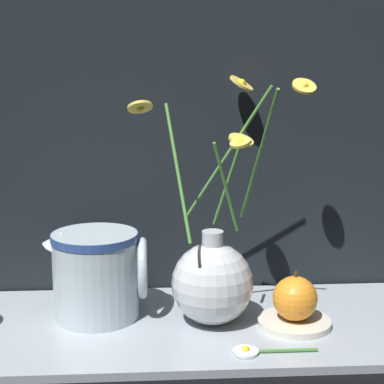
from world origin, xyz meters
TOP-DOWN VIEW (x-y plane):
  - ground_plane at (0.00, 0.00)m, footprint 6.00×6.00m
  - shelf at (0.00, 0.00)m, footprint 0.82×0.31m
  - vase_with_flowers at (0.05, 0.00)m, footprint 0.28×0.22m
  - ceramic_pitcher at (-0.13, 0.03)m, footprint 0.16×0.13m
  - saucer_plate at (0.17, -0.02)m, footprint 0.11×0.11m
  - orange_fruit at (0.17, -0.02)m, footprint 0.07×0.07m
  - loose_daisy at (0.09, -0.11)m, footprint 0.12×0.04m

SIDE VIEW (x-z plane):
  - ground_plane at x=0.00m, z-range 0.00..0.00m
  - shelf at x=0.00m, z-range 0.00..0.01m
  - loose_daisy at x=0.09m, z-range 0.01..0.02m
  - saucer_plate at x=0.17m, z-range 0.01..0.02m
  - orange_fruit at x=0.17m, z-range 0.02..0.09m
  - vase_with_flowers at x=0.05m, z-range -0.10..0.27m
  - ceramic_pitcher at x=-0.13m, z-range 0.01..0.16m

